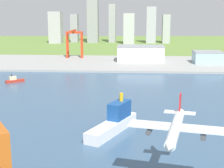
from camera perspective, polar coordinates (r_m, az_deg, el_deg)
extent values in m
plane|color=olive|center=(271.82, 1.36, -2.57)|extent=(2400.00, 2400.00, 0.00)
cube|color=#385675|center=(214.27, 0.67, -6.54)|extent=(840.00, 360.00, 0.15)
cube|color=#979994|center=(458.00, 2.39, 3.51)|extent=(840.00, 140.00, 2.50)
cylinder|color=silver|center=(128.88, 10.58, -7.10)|extent=(11.66, 37.65, 3.84)
cone|color=silver|center=(109.86, 9.54, -10.47)|extent=(4.45, 4.89, 3.64)
cube|color=silver|center=(130.84, 10.65, -7.07)|extent=(36.48, 15.57, 0.50)
cube|color=red|center=(143.84, 11.30, -3.36)|extent=(1.44, 4.53, 9.20)
cube|color=silver|center=(144.77, 11.24, -4.68)|extent=(13.38, 6.74, 0.36)
cylinder|color=#4C4F54|center=(130.07, 14.98, -8.38)|extent=(3.17, 5.60, 2.11)
cylinder|color=#4C4F54|center=(131.63, 6.22, -7.79)|extent=(3.17, 5.60, 2.11)
cube|color=#B22D1E|center=(349.95, -15.88, 0.49)|extent=(16.64, 14.23, 2.61)
cube|color=beige|center=(348.74, -16.23, 0.96)|extent=(7.01, 6.41, 3.71)
cylinder|color=black|center=(347.94, -16.40, 1.41)|extent=(0.82, 0.82, 2.09)
cube|color=white|center=(197.54, 0.04, -7.20)|extent=(27.72, 46.56, 6.11)
cube|color=#19478C|center=(202.70, 1.24, -4.34)|extent=(13.89, 18.55, 9.82)
cylinder|color=yellow|center=(202.80, 1.55, -2.18)|extent=(2.15, 2.15, 4.89)
cube|color=red|center=(500.91, -7.53, 6.33)|extent=(2.20, 2.20, 35.56)
cube|color=red|center=(497.21, -5.11, 6.34)|extent=(2.20, 2.20, 35.56)
cube|color=red|center=(508.73, -7.35, 6.42)|extent=(2.20, 2.20, 35.56)
cube|color=red|center=(505.08, -4.97, 6.43)|extent=(2.20, 2.20, 35.56)
cube|color=red|center=(501.42, -6.30, 8.56)|extent=(23.63, 10.00, 2.80)
cube|color=red|center=(491.41, -6.51, 8.82)|extent=(2.60, 40.14, 2.60)
cube|color=white|center=(468.43, 4.79, 5.04)|extent=(61.73, 36.09, 19.72)
cube|color=gray|center=(467.31, 4.81, 6.31)|extent=(62.96, 36.81, 1.20)
cube|color=#99BCD1|center=(465.63, 15.64, 4.27)|extent=(35.71, 30.97, 14.40)
cube|color=gray|center=(464.73, 15.69, 5.22)|extent=(36.43, 31.59, 1.20)
cube|color=#ADABB2|center=(783.22, -9.39, 9.30)|extent=(27.25, 27.85, 69.60)
cube|color=#96969D|center=(804.10, -6.27, 9.24)|extent=(16.43, 19.64, 63.75)
cube|color=gray|center=(786.00, -3.22, 11.66)|extent=(24.02, 24.96, 130.28)
cube|color=#9B9D9F|center=(794.01, 0.04, 10.09)|extent=(15.05, 23.62, 86.25)
cube|color=#B6B9BA|center=(755.16, 2.84, 9.21)|extent=(23.54, 23.56, 65.90)
cube|color=#A9AAB6|center=(775.73, 6.52, 9.75)|extent=(21.04, 16.35, 80.14)
cube|color=#A7ADAC|center=(781.88, 8.99, 9.08)|extent=(16.12, 26.54, 63.24)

